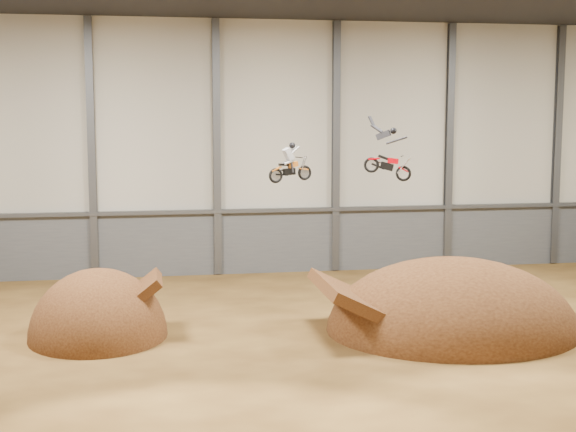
# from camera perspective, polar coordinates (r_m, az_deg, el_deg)

# --- Properties ---
(floor) EXTENTS (40.00, 40.00, 0.00)m
(floor) POSITION_cam_1_polar(r_m,az_deg,el_deg) (31.14, 3.52, -9.26)
(floor) COLOR #4A3013
(floor) RESTS_ON ground
(back_wall) EXTENTS (40.00, 0.10, 14.00)m
(back_wall) POSITION_cam_1_polar(r_m,az_deg,el_deg) (44.64, -0.82, 4.86)
(back_wall) COLOR beige
(back_wall) RESTS_ON ground
(lower_band_back) EXTENTS (39.80, 0.18, 3.50)m
(lower_band_back) POSITION_cam_1_polar(r_m,az_deg,el_deg) (45.06, -0.79, -1.83)
(lower_band_back) COLOR #505358
(lower_band_back) RESTS_ON ground
(steel_rail) EXTENTS (39.80, 0.35, 0.20)m
(steel_rail) POSITION_cam_1_polar(r_m,az_deg,el_deg) (44.67, -0.77, 0.42)
(steel_rail) COLOR #47494F
(steel_rail) RESTS_ON lower_band_back
(steel_column_1) EXTENTS (0.40, 0.36, 13.90)m
(steel_column_1) POSITION_cam_1_polar(r_m,az_deg,el_deg) (44.02, -13.80, 4.62)
(steel_column_1) COLOR #47494F
(steel_column_1) RESTS_ON ground
(steel_column_2) EXTENTS (0.40, 0.36, 13.90)m
(steel_column_2) POSITION_cam_1_polar(r_m,az_deg,el_deg) (44.05, -5.09, 4.80)
(steel_column_2) COLOR #47494F
(steel_column_2) RESTS_ON ground
(steel_column_3) EXTENTS (0.40, 0.36, 13.90)m
(steel_column_3) POSITION_cam_1_polar(r_m,az_deg,el_deg) (45.08, 3.42, 4.87)
(steel_column_3) COLOR #47494F
(steel_column_3) RESTS_ON ground
(steel_column_4) EXTENTS (0.40, 0.36, 13.90)m
(steel_column_4) POSITION_cam_1_polar(r_m,az_deg,el_deg) (47.04, 11.38, 4.84)
(steel_column_4) COLOR #47494F
(steel_column_4) RESTS_ON ground
(steel_column_5) EXTENTS (0.40, 0.36, 13.90)m
(steel_column_5) POSITION_cam_1_polar(r_m,az_deg,el_deg) (49.82, 18.58, 4.73)
(steel_column_5) COLOR #47494F
(steel_column_5) RESTS_ON ground
(takeoff_ramp) EXTENTS (5.47, 6.32, 5.47)m
(takeoff_ramp) POSITION_cam_1_polar(r_m,az_deg,el_deg) (33.34, -13.31, -8.34)
(takeoff_ramp) COLOR #3A1E0E
(takeoff_ramp) RESTS_ON ground
(landing_ramp) EXTENTS (10.38, 9.18, 5.99)m
(landing_ramp) POSITION_cam_1_polar(r_m,az_deg,el_deg) (34.06, 11.55, -7.96)
(landing_ramp) COLOR #3A1E0E
(landing_ramp) RESTS_ON ground
(fmx_rider_a) EXTENTS (2.21, 1.31, 1.90)m
(fmx_rider_a) POSITION_cam_1_polar(r_m,az_deg,el_deg) (33.99, 0.19, 3.98)
(fmx_rider_a) COLOR #C2641A
(fmx_rider_b) EXTENTS (3.17, 2.01, 2.86)m
(fmx_rider_b) POSITION_cam_1_polar(r_m,az_deg,el_deg) (33.61, 6.97, 4.75)
(fmx_rider_b) COLOR #CB000A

